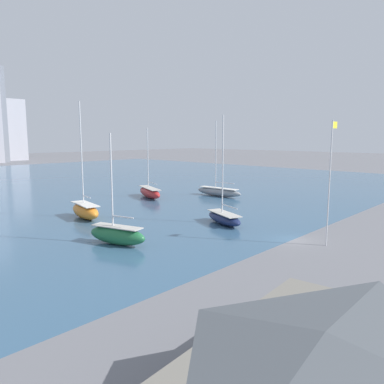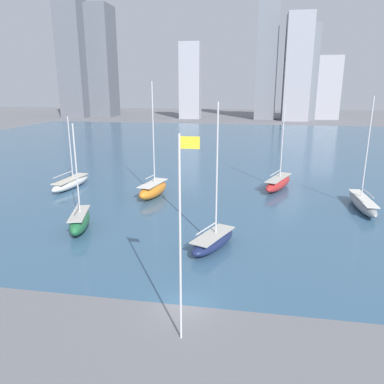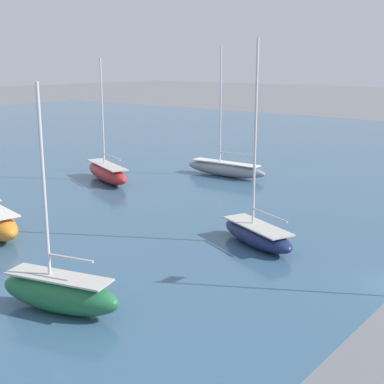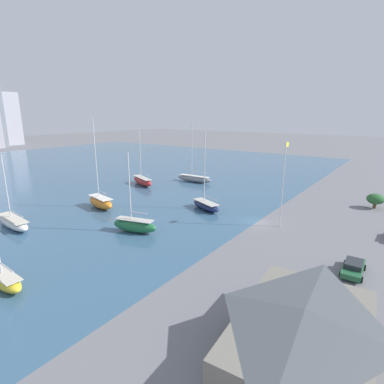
% 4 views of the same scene
% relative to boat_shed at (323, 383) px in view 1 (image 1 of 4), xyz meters
% --- Properties ---
extents(ground_plane, '(500.00, 500.00, 0.00)m').
position_rel_boat_shed_xyz_m(ground_plane, '(24.70, 14.49, -2.14)').
color(ground_plane, slate).
extents(harbor_water, '(180.00, 140.00, 0.00)m').
position_rel_boat_shed_xyz_m(harbor_water, '(24.70, 84.49, -2.14)').
color(harbor_water, '#385B7A').
rests_on(harbor_water, ground_plane).
extents(boat_shed, '(13.95, 9.67, 4.28)m').
position_rel_boat_shed_xyz_m(boat_shed, '(0.00, 0.00, 0.00)').
color(boat_shed, slate).
rests_on(boat_shed, ground_plane).
extents(flag_pole, '(1.24, 0.14, 13.33)m').
position_rel_boat_shed_xyz_m(flag_pole, '(25.26, 10.77, 5.03)').
color(flag_pole, silver).
rests_on(flag_pole, ground_plane).
extents(sailboat_red, '(5.62, 9.90, 13.33)m').
position_rel_boat_shed_xyz_m(sailboat_red, '(33.21, 49.29, -1.08)').
color(sailboat_red, '#B72828').
rests_on(sailboat_red, harbor_water).
extents(sailboat_gray, '(2.30, 10.52, 14.70)m').
position_rel_boat_shed_xyz_m(sailboat_gray, '(43.75, 40.76, -1.18)').
color(sailboat_gray, gray).
rests_on(sailboat_gray, harbor_water).
extents(sailboat_green, '(3.86, 7.44, 12.01)m').
position_rel_boat_shed_xyz_m(sailboat_green, '(10.07, 27.55, -1.02)').
color(sailboat_green, '#236B3D').
rests_on(sailboat_green, harbor_water).
extents(sailboat_orange, '(3.84, 7.99, 16.55)m').
position_rel_boat_shed_xyz_m(sailboat_orange, '(14.76, 41.77, -0.94)').
color(sailboat_orange, orange).
rests_on(sailboat_orange, harbor_water).
extents(sailboat_navy, '(5.02, 7.82, 14.48)m').
position_rel_boat_shed_xyz_m(sailboat_navy, '(25.63, 25.07, -1.24)').
color(sailboat_navy, '#19234C').
rests_on(sailboat_navy, harbor_water).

